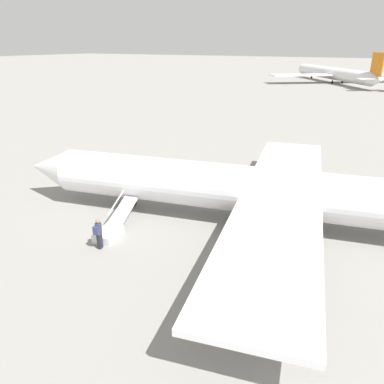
{
  "coord_description": "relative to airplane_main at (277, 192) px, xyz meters",
  "views": [
    {
      "loc": [
        -6.61,
        20.11,
        10.42
      ],
      "look_at": [
        3.67,
        1.67,
        1.99
      ],
      "focal_mm": 35.0,
      "sensor_mm": 36.0,
      "label": 1
    }
  ],
  "objects": [
    {
      "name": "passenger",
      "position": [
        7.45,
        7.22,
        -1.24
      ],
      "size": [
        0.39,
        0.56,
        1.74
      ],
      "rotation": [
        0.0,
        0.0,
        -1.37
      ],
      "color": "#23232D",
      "rests_on": "ground"
    },
    {
      "name": "boarding_stairs",
      "position": [
        7.9,
        5.69,
        -1.85
      ],
      "size": [
        1.82,
        4.14,
        1.81
      ],
      "rotation": [
        0.0,
        0.0,
        -1.37
      ],
      "color": "silver",
      "rests_on": "ground"
    },
    {
      "name": "airplane_far_right",
      "position": [
        13.24,
        -94.95,
        0.27
      ],
      "size": [
        32.47,
        40.36,
        8.44
      ],
      "rotation": [
        0.0,
        0.0,
        5.35
      ],
      "color": "white",
      "rests_on": "ground"
    },
    {
      "name": "ground_plane",
      "position": [
        1.01,
        0.21,
        -2.24
      ],
      "size": [
        600.0,
        600.0,
        0.0
      ],
      "primitive_type": "plane",
      "color": "gray"
    },
    {
      "name": "airplane_main",
      "position": [
        0.0,
        0.0,
        0.0
      ],
      "size": [
        32.93,
        25.27,
        7.49
      ],
      "rotation": [
        0.0,
        0.0,
        0.2
      ],
      "color": "silver",
      "rests_on": "ground"
    }
  ]
}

